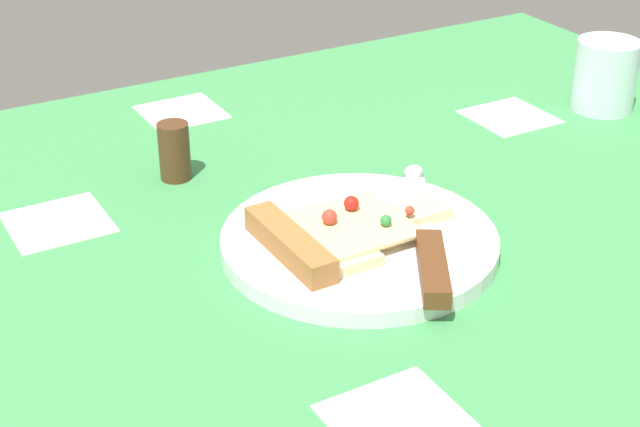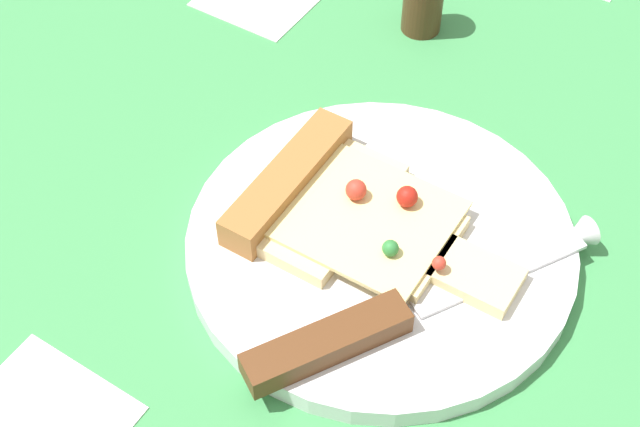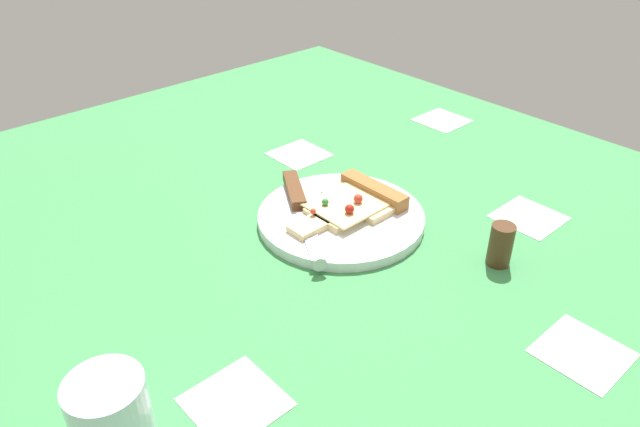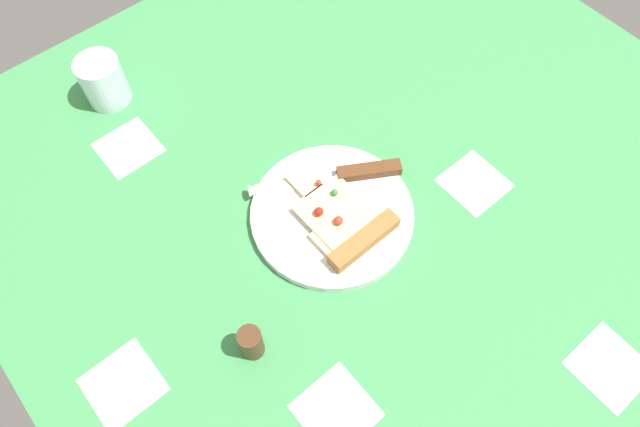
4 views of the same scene
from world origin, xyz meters
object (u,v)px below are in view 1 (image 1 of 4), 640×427
Objects in this scene: drinking_glass at (605,75)px; pepper_shaker at (174,151)px; knife at (425,243)px; pizza_slice at (334,234)px; plate at (359,242)px.

pepper_shaker is (-7.63, -51.07, -1.16)cm from drinking_glass.
pepper_shaker reaches higher than knife.
pepper_shaker is at bearing 145.71° from knife.
knife is at bearing -64.23° from drinking_glass.
pizza_slice is 7.86cm from knife.
knife is 43.22cm from drinking_glass.
drinking_glass is (-13.83, 44.99, 1.84)cm from pizza_slice.
plate is at bearing 156.40° from knife.
pizza_slice is 2.92× the size of pepper_shaker.
pizza_slice reaches higher than knife.
pepper_shaker is (-26.40, -12.19, 0.88)cm from knife.
plate is at bearing -71.94° from drinking_glass.
pizza_slice is 2.10× the size of drinking_glass.
pizza_slice is 0.81× the size of knife.
pizza_slice reaches higher than plate.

